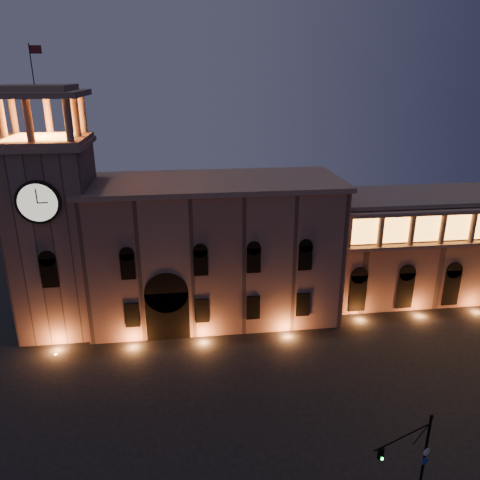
% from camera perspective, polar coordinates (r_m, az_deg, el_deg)
% --- Properties ---
extents(ground, '(160.00, 160.00, 0.00)m').
position_cam_1_polar(ground, '(44.40, 2.25, -22.12)').
color(ground, black).
rests_on(ground, ground).
extents(government_building, '(30.80, 12.80, 17.60)m').
position_cam_1_polar(government_building, '(58.43, -3.20, -1.15)').
color(government_building, '#7A594F').
rests_on(government_building, ground).
extents(clock_tower, '(9.80, 9.80, 32.40)m').
position_cam_1_polar(clock_tower, '(58.06, -21.64, 1.19)').
color(clock_tower, '#7A594F').
rests_on(clock_tower, ground).
extents(colonnade_wing, '(40.60, 11.50, 14.50)m').
position_cam_1_polar(colonnade_wing, '(71.51, 25.05, -0.30)').
color(colonnade_wing, brown).
rests_on(colonnade_wing, ground).
extents(traffic_light, '(5.16, 2.25, 7.53)m').
position_cam_1_polar(traffic_light, '(38.39, 20.64, -23.79)').
color(traffic_light, black).
rests_on(traffic_light, ground).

